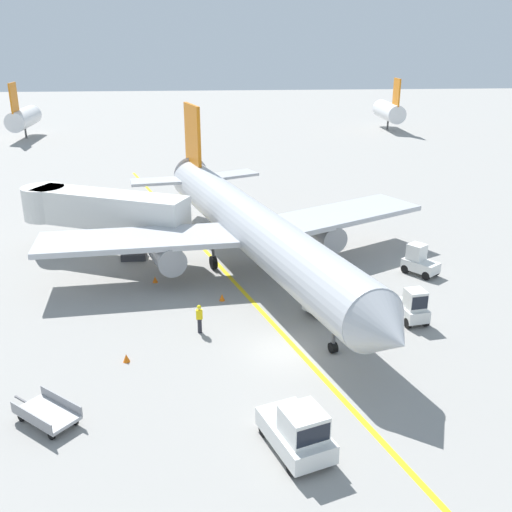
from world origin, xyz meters
name	(u,v)px	position (x,y,z in m)	size (l,w,h in m)	color
ground_plane	(291,349)	(0.00, 0.00, 0.00)	(300.00, 300.00, 0.00)	gray
taxi_line_yellow	(259,309)	(-1.26, 5.00, 0.00)	(0.30, 80.00, 0.01)	yellow
airliner	(250,225)	(-1.43, 11.02, 3.42)	(27.72, 34.55, 10.10)	#B2B5BA
jet_bridge	(93,209)	(-12.71, 15.54, 3.54)	(12.83, 7.50, 4.85)	silver
pushback_tug	(298,431)	(-0.83, -8.14, 0.99)	(3.00, 4.03, 2.20)	silver
baggage_tug_near_wing	(419,261)	(10.25, 9.72, 0.93)	(2.50, 2.69, 2.10)	silver
baggage_tug_by_cargo_door	(412,307)	(7.39, 2.66, 0.93)	(1.67, 2.58, 2.10)	silver
belt_loader_forward_hold	(332,298)	(3.11, 4.54, 0.78)	(4.86, 3.80, 2.59)	silver
baggage_cart_loaded	(47,414)	(-11.27, -5.43, 0.47)	(3.39, 3.05, 0.94)	#A5A5A8
ground_crew_marshaller	(199,318)	(-4.83, 2.26, 0.91)	(0.36, 0.24, 1.70)	#26262D
safety_cone_nose_left	(155,279)	(-7.91, 9.60, 0.22)	(0.36, 0.36, 0.44)	orange
safety_cone_nose_right	(280,242)	(1.35, 16.43, 0.22)	(0.36, 0.36, 0.44)	orange
safety_cone_wingtip_left	(222,297)	(-3.49, 6.39, 0.22)	(0.36, 0.36, 0.44)	orange
safety_cone_wingtip_right	(126,358)	(-8.53, -0.59, 0.22)	(0.36, 0.36, 0.44)	orange
safety_cone_tail_area	(203,245)	(-4.72, 16.31, 0.22)	(0.36, 0.36, 0.44)	orange
distant_aircraft_far_left	(23,118)	(-33.08, 69.47, 3.22)	(3.00, 10.10, 8.80)	silver
distant_aircraft_mid_left	(389,111)	(26.78, 73.63, 3.22)	(3.00, 10.10, 8.80)	silver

